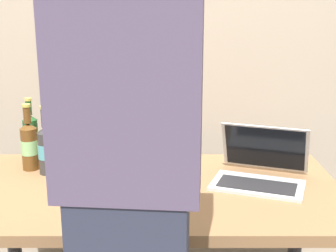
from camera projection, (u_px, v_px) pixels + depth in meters
desk at (150, 207)px, 1.87m from camera, size 1.51×0.80×0.71m
laptop at (259, 169)px, 1.89m from camera, size 0.44×0.41×0.22m
beer_bottle_amber at (29, 136)px, 2.13m from camera, size 0.07×0.07×0.29m
beer_bottle_dark at (28, 145)px, 2.01m from camera, size 0.07×0.07×0.29m
beer_bottle_green at (49, 136)px, 2.12m from camera, size 0.07×0.07×0.31m
beer_bottle_brown at (45, 149)px, 1.97m from camera, size 0.07×0.07×0.30m
person_figure at (127, 192)px, 1.25m from camera, size 0.40×0.29×1.75m
back_wall at (154, 25)px, 2.42m from camera, size 6.00×0.10×2.60m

